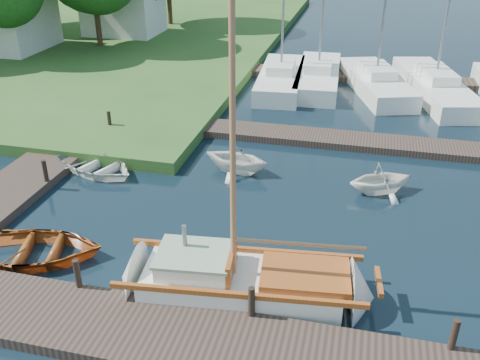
% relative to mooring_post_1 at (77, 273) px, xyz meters
% --- Properties ---
extents(ground, '(160.00, 160.00, 0.00)m').
position_rel_mooring_post_1_xyz_m(ground, '(3.00, 5.00, -0.70)').
color(ground, black).
rests_on(ground, ground).
extents(near_dock, '(18.00, 2.20, 0.30)m').
position_rel_mooring_post_1_xyz_m(near_dock, '(3.00, -1.00, -0.55)').
color(near_dock, '#31231C').
rests_on(near_dock, ground).
extents(left_dock, '(2.20, 18.00, 0.30)m').
position_rel_mooring_post_1_xyz_m(left_dock, '(-5.00, 7.00, -0.55)').
color(left_dock, '#31231C').
rests_on(left_dock, ground).
extents(far_dock, '(14.00, 1.60, 0.30)m').
position_rel_mooring_post_1_xyz_m(far_dock, '(5.00, 11.50, -0.55)').
color(far_dock, '#31231C').
rests_on(far_dock, ground).
extents(mooring_post_1, '(0.16, 0.16, 0.80)m').
position_rel_mooring_post_1_xyz_m(mooring_post_1, '(0.00, 0.00, 0.00)').
color(mooring_post_1, black).
rests_on(mooring_post_1, near_dock).
extents(mooring_post_2, '(0.16, 0.16, 0.80)m').
position_rel_mooring_post_1_xyz_m(mooring_post_2, '(4.50, 0.00, 0.00)').
color(mooring_post_2, black).
rests_on(mooring_post_2, near_dock).
extents(mooring_post_3, '(0.16, 0.16, 0.80)m').
position_rel_mooring_post_1_xyz_m(mooring_post_3, '(9.00, 0.00, 0.00)').
color(mooring_post_3, black).
rests_on(mooring_post_3, near_dock).
extents(mooring_post_4, '(0.16, 0.16, 0.80)m').
position_rel_mooring_post_1_xyz_m(mooring_post_4, '(-4.00, 5.00, 0.00)').
color(mooring_post_4, black).
rests_on(mooring_post_4, left_dock).
extents(mooring_post_5, '(0.16, 0.16, 0.80)m').
position_rel_mooring_post_1_xyz_m(mooring_post_5, '(-4.00, 10.00, 0.00)').
color(mooring_post_5, black).
rests_on(mooring_post_5, left_dock).
extents(sailboat, '(7.32, 2.75, 9.83)m').
position_rel_mooring_post_1_xyz_m(sailboat, '(4.17, 1.05, -0.36)').
color(sailboat, white).
rests_on(sailboat, ground).
extents(dinghy, '(4.56, 3.74, 0.82)m').
position_rel_mooring_post_1_xyz_m(dinghy, '(-2.11, 1.14, -0.29)').
color(dinghy, '#83380E').
rests_on(dinghy, ground).
extents(tender_a, '(4.18, 3.60, 0.73)m').
position_rel_mooring_post_1_xyz_m(tender_a, '(-2.98, 6.63, -0.34)').
color(tender_a, white).
rests_on(tender_a, ground).
extents(tender_b, '(2.88, 2.60, 1.33)m').
position_rel_mooring_post_1_xyz_m(tender_b, '(2.17, 7.89, -0.04)').
color(tender_b, white).
rests_on(tender_b, ground).
extents(tender_d, '(2.95, 2.81, 1.21)m').
position_rel_mooring_post_1_xyz_m(tender_d, '(7.41, 7.53, -0.09)').
color(tender_d, white).
rests_on(tender_d, ground).
extents(marina_boat_0, '(2.76, 7.45, 9.76)m').
position_rel_mooring_post_1_xyz_m(marina_boat_0, '(1.99, 18.50, -0.14)').
color(marina_boat_0, white).
rests_on(marina_boat_0, ground).
extents(marina_boat_1, '(2.58, 7.69, 11.08)m').
position_rel_mooring_post_1_xyz_m(marina_boat_1, '(3.92, 19.37, -0.13)').
color(marina_boat_1, white).
rests_on(marina_boat_1, ground).
extents(marina_boat_2, '(4.40, 7.67, 10.92)m').
position_rel_mooring_post_1_xyz_m(marina_boat_2, '(7.03, 19.00, -0.13)').
color(marina_boat_2, white).
rests_on(marina_boat_2, ground).
extents(marina_boat_3, '(4.18, 9.06, 12.34)m').
position_rel_mooring_post_1_xyz_m(marina_boat_3, '(10.02, 19.05, -0.12)').
color(marina_boat_3, white).
rests_on(marina_boat_3, ground).
extents(house_c, '(5.25, 4.00, 5.28)m').
position_rel_mooring_post_1_xyz_m(house_c, '(-11.00, 27.00, 1.88)').
color(house_c, beige).
rests_on(house_c, shore).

